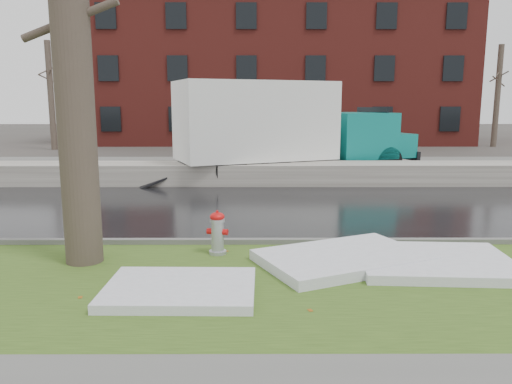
{
  "coord_description": "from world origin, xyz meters",
  "views": [
    {
      "loc": [
        0.3,
        -8.69,
        2.83
      ],
      "look_at": [
        0.34,
        1.54,
        1.0
      ],
      "focal_mm": 35.0,
      "sensor_mm": 36.0,
      "label": 1
    }
  ],
  "objects_px": {
    "fire_hydrant": "(217,231)",
    "tree": "(70,25)",
    "box_truck": "(284,128)",
    "worker": "(188,134)"
  },
  "relations": [
    {
      "from": "tree",
      "to": "box_truck",
      "type": "height_order",
      "value": "tree"
    },
    {
      "from": "tree",
      "to": "fire_hydrant",
      "type": "bearing_deg",
      "value": 10.82
    },
    {
      "from": "fire_hydrant",
      "to": "box_truck",
      "type": "distance_m",
      "value": 10.11
    },
    {
      "from": "box_truck",
      "to": "worker",
      "type": "bearing_deg",
      "value": 172.45
    },
    {
      "from": "fire_hydrant",
      "to": "tree",
      "type": "height_order",
      "value": "tree"
    },
    {
      "from": "fire_hydrant",
      "to": "tree",
      "type": "relative_size",
      "value": 0.1
    },
    {
      "from": "tree",
      "to": "worker",
      "type": "height_order",
      "value": "tree"
    },
    {
      "from": "tree",
      "to": "worker",
      "type": "relative_size",
      "value": 4.12
    },
    {
      "from": "tree",
      "to": "box_truck",
      "type": "relative_size",
      "value": 0.75
    },
    {
      "from": "worker",
      "to": "fire_hydrant",
      "type": "bearing_deg",
      "value": 87.2
    }
  ]
}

